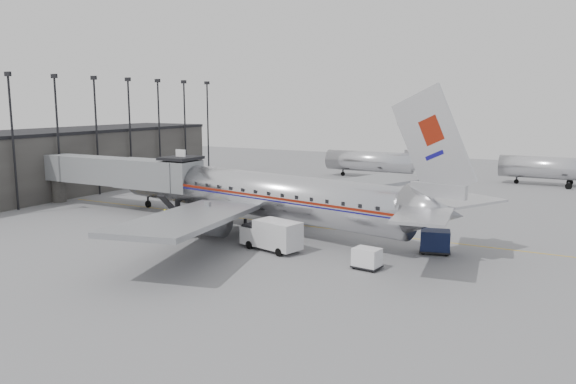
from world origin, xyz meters
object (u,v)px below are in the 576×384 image
(service_van, at_px, (271,234))
(ramp_worker, at_px, (165,217))
(airliner, at_px, (255,193))
(baggage_cart_white, at_px, (367,258))
(baggage_cart_navy, at_px, (435,241))

(service_van, bearing_deg, ramp_worker, -179.20)
(airliner, distance_m, service_van, 8.45)
(airliner, bearing_deg, baggage_cart_white, -17.03)
(service_van, bearing_deg, airliner, 144.61)
(baggage_cart_navy, relative_size, ramp_worker, 1.79)
(baggage_cart_white, distance_m, ramp_worker, 23.19)
(service_van, distance_m, ramp_worker, 14.40)
(service_van, bearing_deg, baggage_cart_white, 5.96)
(baggage_cart_white, bearing_deg, baggage_cart_navy, 70.42)
(baggage_cart_navy, distance_m, ramp_worker, 26.17)
(airliner, height_order, baggage_cart_navy, airliner)
(baggage_cart_navy, xyz_separation_m, baggage_cart_white, (-3.34, -6.61, -0.18))
(airliner, xyz_separation_m, ramp_worker, (-8.67, -2.94, -2.62))
(service_van, height_order, baggage_cart_navy, service_van)
(ramp_worker, bearing_deg, service_van, -52.79)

